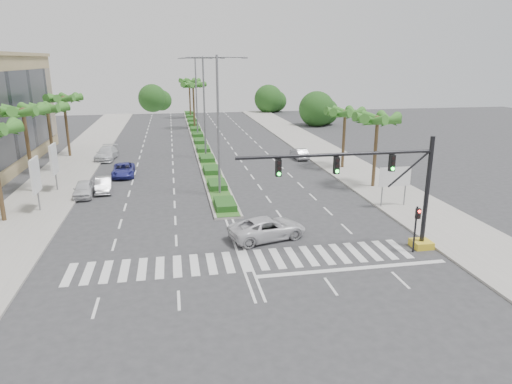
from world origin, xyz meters
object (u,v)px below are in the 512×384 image
Objects in this scene: car_crossing at (268,228)px; car_right at (299,154)px; car_parked_d at (106,153)px; car_parked_a at (84,189)px; car_parked_b at (104,185)px; car_parked_c at (123,170)px.

car_crossing reaches higher than car_right.
car_parked_d is at bearing 11.70° from car_crossing.
car_parked_a is 25.89m from car_right.
car_parked_c reaches higher than car_parked_b.
car_parked_c is at bearing 65.62° from car_parked_a.
car_parked_c is 9.20m from car_parked_d.
car_right is (22.99, 11.91, -0.04)m from car_parked_a.
car_parked_a is 1.02× the size of car_parked_b.
car_crossing is 26.11m from car_right.
car_right is (21.48, 10.61, -0.00)m from car_parked_b.
car_crossing is at bearing -62.08° from car_parked_c.
car_parked_b is 0.83× the size of car_parked_c.
car_parked_b is 23.96m from car_right.
car_right is at bearing -34.92° from car_crossing.
car_parked_d reaches higher than car_right.
car_right is (22.99, -3.74, -0.12)m from car_parked_d.
car_crossing is at bearing 66.96° from car_right.
car_parked_b is at bearing -79.08° from car_parked_d.
car_parked_d reaches higher than car_parked_b.
car_parked_c is 22.40m from car_crossing.
car_parked_d is (0.00, 15.65, 0.08)m from car_parked_a.
car_right is (9.11, 24.47, -0.09)m from car_crossing.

